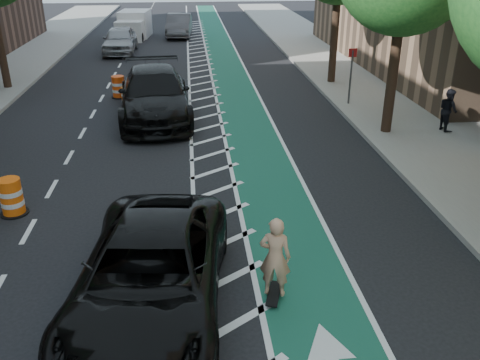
{
  "coord_description": "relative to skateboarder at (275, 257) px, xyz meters",
  "views": [
    {
      "loc": [
        0.84,
        -8.69,
        6.24
      ],
      "look_at": [
        1.95,
        2.48,
        1.1
      ],
      "focal_mm": 38.0,
      "sensor_mm": 36.0,
      "label": 1
    }
  ],
  "objects": [
    {
      "name": "sign_post",
      "position": [
        5.3,
        12.71,
        0.41
      ],
      "size": [
        0.35,
        0.08,
        2.47
      ],
      "color": "#4C4C4C",
      "rests_on": "ground"
    },
    {
      "name": "skateboard",
      "position": [
        -0.0,
        0.0,
        -0.85
      ],
      "size": [
        0.45,
        0.83,
        0.11
      ],
      "rotation": [
        0.0,
        0.0,
        -0.3
      ],
      "color": "black",
      "rests_on": "ground"
    },
    {
      "name": "barrel_b",
      "position": [
        -4.1,
        13.44,
        -0.5
      ],
      "size": [
        0.68,
        0.68,
        0.93
      ],
      "color": "orange",
      "rests_on": "ground"
    },
    {
      "name": "suv_far",
      "position": [
        -2.87,
        11.95,
        0.02
      ],
      "size": [
        3.17,
        6.81,
        1.92
      ],
      "primitive_type": "imported",
      "rotation": [
        0.0,
        0.0,
        0.07
      ],
      "color": "black",
      "rests_on": "ground"
    },
    {
      "name": "barrel_c",
      "position": [
        -4.7,
        15.21,
        -0.47
      ],
      "size": [
        0.72,
        0.72,
        0.98
      ],
      "color": "#FB4B0D",
      "rests_on": "ground"
    },
    {
      "name": "bike_lane",
      "position": [
        0.7,
        10.71,
        -0.93
      ],
      "size": [
        2.0,
        90.0,
        0.01
      ],
      "primitive_type": "cube",
      "color": "#175346",
      "rests_on": "ground"
    },
    {
      "name": "car_grey",
      "position": [
        -2.1,
        32.7,
        -0.11
      ],
      "size": [
        2.06,
        5.15,
        1.67
      ],
      "primitive_type": "imported",
      "rotation": [
        0.0,
        0.0,
        -0.06
      ],
      "color": "#504F54",
      "rests_on": "ground"
    },
    {
      "name": "ground",
      "position": [
        -2.3,
        0.71,
        -0.94
      ],
      "size": [
        120.0,
        120.0,
        0.0
      ],
      "primitive_type": "plane",
      "color": "black",
      "rests_on": "ground"
    },
    {
      "name": "curb_right",
      "position": [
        4.75,
        10.71,
        -0.86
      ],
      "size": [
        0.12,
        90.0,
        0.16
      ],
      "primitive_type": "cube",
      "color": "gray",
      "rests_on": "ground"
    },
    {
      "name": "car_silver",
      "position": [
        -5.85,
        26.24,
        -0.1
      ],
      "size": [
        2.0,
        4.92,
        1.67
      ],
      "primitive_type": "imported",
      "rotation": [
        0.0,
        0.0,
        0.0
      ],
      "color": "#9A9B9F",
      "rests_on": "ground"
    },
    {
      "name": "sidewalk_right",
      "position": [
        7.2,
        10.71,
        -0.86
      ],
      "size": [
        5.0,
        90.0,
        0.15
      ],
      "primitive_type": "cube",
      "color": "gray",
      "rests_on": "ground"
    },
    {
      "name": "pedestrian",
      "position": [
        7.8,
        8.92,
        -0.02
      ],
      "size": [
        0.64,
        0.79,
        1.53
      ],
      "primitive_type": "imported",
      "rotation": [
        0.0,
        0.0,
        1.66
      ],
      "color": "black",
      "rests_on": "sidewalk_right"
    },
    {
      "name": "skateboarder",
      "position": [
        0.0,
        0.0,
        0.0
      ],
      "size": [
        0.69,
        0.56,
        1.66
      ],
      "primitive_type": "imported",
      "rotation": [
        0.0,
        0.0,
        2.85
      ],
      "color": "tan",
      "rests_on": "skateboard"
    },
    {
      "name": "box_truck",
      "position": [
        -5.51,
        32.47,
        -0.06
      ],
      "size": [
        2.44,
        4.76,
        1.92
      ],
      "rotation": [
        0.0,
        0.0,
        -0.09
      ],
      "color": "white",
      "rests_on": "ground"
    },
    {
      "name": "barrel_a",
      "position": [
        -6.1,
        4.09,
        -0.48
      ],
      "size": [
        0.71,
        0.71,
        0.97
      ],
      "color": "#FF600D",
      "rests_on": "ground"
    },
    {
      "name": "buffer_strip",
      "position": [
        -0.8,
        10.71,
        -0.93
      ],
      "size": [
        1.4,
        90.0,
        0.01
      ],
      "primitive_type": "cube",
      "color": "silver",
      "rests_on": "ground"
    },
    {
      "name": "suv_near",
      "position": [
        -2.33,
        -0.14,
        -0.14
      ],
      "size": [
        3.25,
        5.97,
        1.59
      ],
      "primitive_type": "imported",
      "rotation": [
        0.0,
        0.0,
        -0.11
      ],
      "color": "black",
      "rests_on": "ground"
    }
  ]
}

